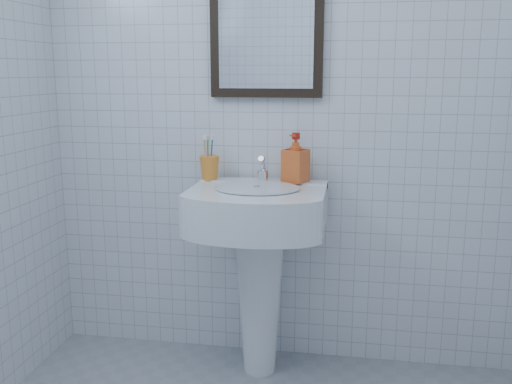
# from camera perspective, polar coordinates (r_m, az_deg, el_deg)

# --- Properties ---
(wall_back) EXTENTS (2.20, 0.02, 2.50)m
(wall_back) POSITION_cam_1_polar(r_m,az_deg,el_deg) (2.59, 2.72, 9.66)
(wall_back) COLOR silver
(wall_back) RESTS_ON ground
(washbasin) EXTENTS (0.57, 0.42, 0.88)m
(washbasin) POSITION_cam_1_polar(r_m,az_deg,el_deg) (2.51, 0.28, -5.71)
(washbasin) COLOR white
(washbasin) RESTS_ON ground
(faucet) EXTENTS (0.05, 0.11, 0.12)m
(faucet) POSITION_cam_1_polar(r_m,az_deg,el_deg) (2.53, 0.68, 2.13)
(faucet) COLOR silver
(faucet) RESTS_ON washbasin
(toothbrush_cup) EXTENTS (0.12, 0.12, 0.11)m
(toothbrush_cup) POSITION_cam_1_polar(r_m,az_deg,el_deg) (2.59, -4.67, 2.44)
(toothbrush_cup) COLOR orange
(toothbrush_cup) RESTS_ON washbasin
(soap_dispenser) EXTENTS (0.13, 0.13, 0.21)m
(soap_dispenser) POSITION_cam_1_polar(r_m,az_deg,el_deg) (2.52, 3.98, 3.42)
(soap_dispenser) COLOR #D34614
(soap_dispenser) RESTS_ON washbasin
(wall_mirror) EXTENTS (0.50, 0.04, 0.62)m
(wall_mirror) POSITION_cam_1_polar(r_m,az_deg,el_deg) (2.59, 1.04, 16.30)
(wall_mirror) COLOR black
(wall_mirror) RESTS_ON wall_back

